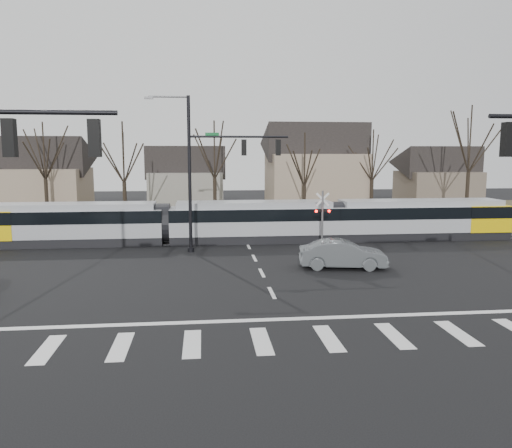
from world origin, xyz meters
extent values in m
plane|color=black|center=(0.00, 0.00, 0.00)|extent=(140.00, 140.00, 0.00)
cube|color=#38331E|center=(0.00, 32.00, 0.01)|extent=(140.00, 28.00, 0.01)
cube|color=silver|center=(-8.40, -4.00, 0.01)|extent=(0.60, 2.60, 0.01)
cube|color=silver|center=(-6.00, -4.00, 0.01)|extent=(0.60, 2.60, 0.01)
cube|color=silver|center=(-3.60, -4.00, 0.01)|extent=(0.60, 2.60, 0.01)
cube|color=silver|center=(-1.20, -4.00, 0.01)|extent=(0.60, 2.60, 0.01)
cube|color=silver|center=(1.20, -4.00, 0.01)|extent=(0.60, 2.60, 0.01)
cube|color=silver|center=(3.60, -4.00, 0.01)|extent=(0.60, 2.60, 0.01)
cube|color=silver|center=(6.00, -4.00, 0.01)|extent=(0.60, 2.60, 0.01)
cube|color=silver|center=(0.00, -1.80, 0.01)|extent=(28.00, 0.35, 0.01)
cube|color=silver|center=(0.00, 2.00, 0.01)|extent=(0.18, 2.00, 0.01)
cube|color=silver|center=(0.00, 6.00, 0.01)|extent=(0.18, 2.00, 0.01)
cube|color=silver|center=(0.00, 10.00, 0.01)|extent=(0.18, 2.00, 0.01)
cube|color=silver|center=(0.00, 14.00, 0.01)|extent=(0.18, 2.00, 0.01)
cube|color=silver|center=(0.00, 18.00, 0.01)|extent=(0.18, 2.00, 0.01)
cube|color=silver|center=(0.00, 22.00, 0.01)|extent=(0.18, 2.00, 0.01)
cube|color=silver|center=(0.00, 26.00, 0.01)|extent=(0.18, 2.00, 0.01)
cube|color=silver|center=(0.00, 30.00, 0.01)|extent=(0.18, 2.00, 0.01)
cube|color=#59595E|center=(0.00, 15.10, 0.03)|extent=(90.00, 0.12, 0.06)
cube|color=#59595E|center=(0.00, 16.50, 0.03)|extent=(90.00, 0.12, 0.06)
cube|color=gray|center=(-12.76, 16.00, 1.50)|extent=(13.36, 2.88, 3.00)
cube|color=black|center=(-12.76, 16.00, 2.11)|extent=(13.38, 2.92, 0.87)
cube|color=gray|center=(0.60, 16.00, 1.50)|extent=(12.33, 2.88, 3.00)
cube|color=black|center=(0.60, 16.00, 2.11)|extent=(12.35, 2.92, 0.87)
cube|color=gray|center=(13.44, 16.00, 1.50)|extent=(13.36, 2.88, 3.00)
cube|color=black|center=(13.44, 16.00, 2.11)|extent=(13.38, 2.92, 0.87)
cube|color=#E2BB06|center=(18.48, 16.00, 1.59)|extent=(3.29, 2.94, 2.00)
imported|color=#4D5255|center=(4.72, 6.67, 0.81)|extent=(3.23, 5.46, 1.63)
cube|color=black|center=(-8.43, -6.00, 6.90)|extent=(0.32, 0.32, 1.05)
sphere|color=#FF0C07|center=(-8.43, -6.00, 7.23)|extent=(0.22, 0.22, 0.22)
cube|color=black|center=(-6.15, -6.00, 6.90)|extent=(0.32, 0.32, 1.05)
sphere|color=#FF0C07|center=(-6.15, -6.00, 7.23)|extent=(0.22, 0.22, 0.22)
cube|color=black|center=(6.15, -6.00, 6.90)|extent=(0.32, 0.32, 1.05)
sphere|color=#FF0C07|center=(6.15, -6.00, 7.23)|extent=(0.22, 0.22, 0.22)
cylinder|color=black|center=(-4.00, 12.50, 5.10)|extent=(0.22, 0.22, 10.20)
cylinder|color=black|center=(-4.00, 12.50, 0.15)|extent=(0.44, 0.44, 0.30)
cylinder|color=black|center=(-0.75, 12.50, 7.60)|extent=(6.50, 0.14, 0.14)
cube|color=#0C5926|center=(-2.50, 12.50, 7.75)|extent=(0.90, 0.03, 0.22)
cube|color=black|center=(-0.42, 12.50, 6.90)|extent=(0.32, 0.32, 1.05)
sphere|color=#FF0C07|center=(-0.42, 12.50, 7.23)|extent=(0.22, 0.22, 0.22)
cube|color=black|center=(1.85, 12.50, 6.90)|extent=(0.32, 0.32, 1.05)
sphere|color=#FF0C07|center=(1.85, 12.50, 7.23)|extent=(0.22, 0.22, 0.22)
cube|color=#59595B|center=(-6.50, 12.50, 10.02)|extent=(0.55, 0.22, 0.14)
cylinder|color=#59595B|center=(5.00, 12.80, 2.00)|extent=(0.14, 0.14, 4.00)
cylinder|color=#59595B|center=(5.00, 12.80, 0.10)|extent=(0.36, 0.36, 0.20)
cube|color=silver|center=(5.00, 12.80, 3.40)|extent=(0.95, 0.04, 0.95)
cube|color=silver|center=(5.00, 12.80, 3.40)|extent=(0.95, 0.04, 0.95)
cube|color=black|center=(5.00, 12.80, 2.60)|extent=(1.00, 0.10, 0.12)
sphere|color=#FF0C07|center=(4.55, 12.72, 2.60)|extent=(0.18, 0.18, 0.18)
sphere|color=#FF0C07|center=(5.45, 12.72, 2.60)|extent=(0.18, 0.18, 0.18)
cube|color=gray|center=(-20.00, 34.00, 2.50)|extent=(9.00, 8.00, 5.00)
cube|color=slate|center=(-5.00, 36.00, 2.25)|extent=(8.00, 7.00, 4.50)
cube|color=gray|center=(9.00, 33.00, 3.25)|extent=(10.00, 8.00, 6.50)
cube|color=brown|center=(24.00, 35.00, 2.25)|extent=(8.00, 7.00, 4.50)
camera|label=1|loc=(-3.16, -20.54, 6.45)|focal=35.00mm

